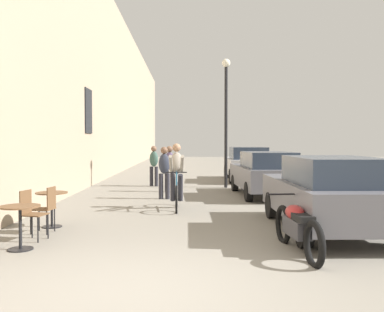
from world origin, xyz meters
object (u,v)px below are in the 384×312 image
at_px(cafe_chair_near_toward_wall, 31,211).
at_px(parked_car_nearest, 327,193).
at_px(cafe_table_near, 20,218).
at_px(parked_motorcycle, 297,227).
at_px(cafe_chair_mid_toward_street, 46,206).
at_px(parked_car_third, 247,163).
at_px(street_lamp, 226,106).
at_px(pedestrian_mid, 169,166).
at_px(cafe_table_mid, 52,202).
at_px(pedestrian_near, 164,170).
at_px(cyclist_on_bicycle, 177,178).
at_px(parked_car_second, 265,173).
at_px(pedestrian_far, 154,164).

distance_m(cafe_chair_near_toward_wall, parked_car_nearest, 5.55).
xyz_separation_m(cafe_table_near, parked_motorcycle, (4.45, -0.26, -0.12)).
distance_m(cafe_chair_mid_toward_street, parked_car_third, 12.18).
bearing_deg(cafe_chair_mid_toward_street, street_lamp, 62.23).
relative_size(street_lamp, parked_car_third, 1.14).
relative_size(cafe_chair_mid_toward_street, pedestrian_mid, 0.55).
height_order(cafe_table_mid, parked_car_nearest, parked_car_nearest).
distance_m(cafe_table_near, pedestrian_near, 6.44).
xyz_separation_m(cyclist_on_bicycle, parked_car_nearest, (2.98, -2.89, -0.05)).
xyz_separation_m(cafe_table_near, cafe_chair_mid_toward_street, (0.01, 1.27, -0.00)).
height_order(cafe_table_near, street_lamp, street_lamp).
bearing_deg(parked_motorcycle, parked_car_second, 83.36).
relative_size(parked_car_second, parked_motorcycle, 1.91).
xyz_separation_m(cafe_table_near, pedestrian_near, (2.05, 6.10, 0.38)).
relative_size(cafe_chair_mid_toward_street, cyclist_on_bicycle, 0.51).
distance_m(pedestrian_far, parked_car_nearest, 9.50).
relative_size(pedestrian_mid, parked_car_second, 0.39).
xyz_separation_m(cafe_chair_near_toward_wall, pedestrian_far, (1.53, 9.22, 0.37)).
height_order(parked_car_third, parked_motorcycle, parked_car_third).
bearing_deg(parked_car_second, cafe_chair_mid_toward_street, -133.83).
xyz_separation_m(cyclist_on_bicycle, parked_car_second, (2.81, 2.58, -0.07)).
distance_m(cafe_chair_mid_toward_street, street_lamp, 9.45).
relative_size(pedestrian_far, parked_motorcycle, 0.74).
height_order(cyclist_on_bicycle, parked_car_second, cyclist_on_bicycle).
height_order(cafe_chair_near_toward_wall, pedestrian_near, pedestrian_near).
bearing_deg(cafe_chair_near_toward_wall, cyclist_on_bicycle, 53.92).
bearing_deg(pedestrian_mid, pedestrian_far, 109.40).
xyz_separation_m(cafe_chair_near_toward_wall, parked_car_nearest, (5.51, 0.59, 0.25)).
distance_m(cafe_table_near, cafe_table_mid, 1.84).
distance_m(cyclist_on_bicycle, street_lamp, 5.91).
height_order(cafe_chair_near_toward_wall, parked_car_third, parked_car_third).
height_order(cafe_table_mid, street_lamp, street_lamp).
distance_m(cafe_table_near, pedestrian_far, 10.02).
height_order(pedestrian_near, parked_car_third, pedestrian_near).
relative_size(pedestrian_near, parked_car_nearest, 0.39).
bearing_deg(parked_car_second, cafe_chair_near_toward_wall, -131.44).
bearing_deg(cafe_table_mid, pedestrian_far, 79.37).
xyz_separation_m(cafe_chair_mid_toward_street, parked_motorcycle, (4.44, -1.53, -0.11)).
bearing_deg(pedestrian_mid, street_lamp, 32.78).
relative_size(cafe_table_mid, pedestrian_mid, 0.45).
height_order(pedestrian_near, pedestrian_mid, pedestrian_mid).
height_order(street_lamp, parked_car_second, street_lamp).
xyz_separation_m(cafe_chair_mid_toward_street, pedestrian_far, (1.44, 8.64, 0.37)).
height_order(cafe_table_mid, parked_car_third, parked_car_third).
bearing_deg(parked_car_nearest, pedestrian_far, 114.80).
height_order(cafe_chair_mid_toward_street, street_lamp, street_lamp).
bearing_deg(cafe_table_near, parked_car_nearest, 13.26).
relative_size(street_lamp, parked_car_nearest, 1.18).
bearing_deg(parked_car_third, parked_motorcycle, -94.67).
bearing_deg(cafe_chair_near_toward_wall, parked_car_third, 64.20).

